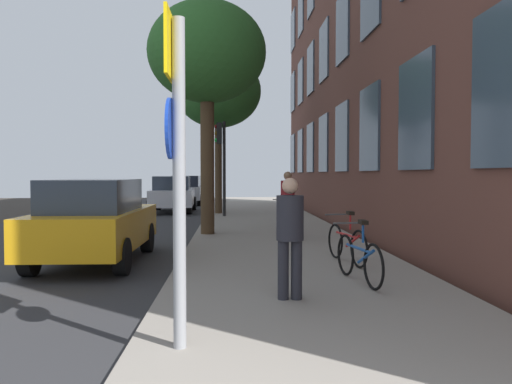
{
  "coord_description": "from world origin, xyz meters",
  "views": [
    {
      "loc": [
        -0.02,
        -1.06,
        1.74
      ],
      "look_at": [
        0.5,
        9.38,
        1.36
      ],
      "focal_mm": 35.44,
      "sensor_mm": 36.0,
      "label": 1
    }
  ],
  "objects_px": {
    "bicycle_2": "(290,224)",
    "bicycle_3": "(279,214)",
    "pedestrian_1": "(288,198)",
    "car_0": "(95,220)",
    "tree_far": "(218,92)",
    "bicycle_1": "(347,243)",
    "car_2": "(187,190)",
    "bicycle_0": "(359,258)",
    "car_1": "(173,194)",
    "traffic_light": "(221,151)",
    "sign_post": "(176,153)",
    "pedestrian_0": "(290,230)",
    "tree_near": "(207,54)"
  },
  "relations": [
    {
      "from": "bicycle_0",
      "to": "bicycle_2",
      "type": "distance_m",
      "value": 5.17
    },
    {
      "from": "pedestrian_1",
      "to": "bicycle_1",
      "type": "bearing_deg",
      "value": -82.94
    },
    {
      "from": "tree_far",
      "to": "bicycle_1",
      "type": "height_order",
      "value": "tree_far"
    },
    {
      "from": "car_1",
      "to": "bicycle_1",
      "type": "bearing_deg",
      "value": -71.21
    },
    {
      "from": "tree_near",
      "to": "car_0",
      "type": "distance_m",
      "value": 5.91
    },
    {
      "from": "bicycle_2",
      "to": "traffic_light",
      "type": "bearing_deg",
      "value": 105.13
    },
    {
      "from": "pedestrian_1",
      "to": "car_2",
      "type": "xyz_separation_m",
      "value": [
        -4.02,
        15.08,
        -0.24
      ]
    },
    {
      "from": "traffic_light",
      "to": "tree_far",
      "type": "xyz_separation_m",
      "value": [
        -0.15,
        1.43,
        2.49
      ]
    },
    {
      "from": "pedestrian_1",
      "to": "car_2",
      "type": "height_order",
      "value": "pedestrian_1"
    },
    {
      "from": "pedestrian_1",
      "to": "car_0",
      "type": "distance_m",
      "value": 5.57
    },
    {
      "from": "bicycle_1",
      "to": "bicycle_3",
      "type": "xyz_separation_m",
      "value": [
        -0.59,
        6.69,
        -0.02
      ]
    },
    {
      "from": "car_0",
      "to": "bicycle_3",
      "type": "bearing_deg",
      "value": 54.57
    },
    {
      "from": "bicycle_0",
      "to": "bicycle_1",
      "type": "bearing_deg",
      "value": 83.17
    },
    {
      "from": "car_0",
      "to": "pedestrian_0",
      "type": "bearing_deg",
      "value": -45.61
    },
    {
      "from": "bicycle_0",
      "to": "car_2",
      "type": "distance_m",
      "value": 21.72
    },
    {
      "from": "bicycle_2",
      "to": "pedestrian_1",
      "type": "relative_size",
      "value": 0.98
    },
    {
      "from": "tree_far",
      "to": "bicycle_3",
      "type": "height_order",
      "value": "tree_far"
    },
    {
      "from": "tree_far",
      "to": "car_1",
      "type": "bearing_deg",
      "value": 134.99
    },
    {
      "from": "tree_far",
      "to": "bicycle_2",
      "type": "height_order",
      "value": "tree_far"
    },
    {
      "from": "bicycle_0",
      "to": "car_1",
      "type": "relative_size",
      "value": 0.41
    },
    {
      "from": "bicycle_1",
      "to": "bicycle_2",
      "type": "relative_size",
      "value": 1.01
    },
    {
      "from": "bicycle_2",
      "to": "car_2",
      "type": "xyz_separation_m",
      "value": [
        -3.97,
        16.12,
        0.37
      ]
    },
    {
      "from": "sign_post",
      "to": "bicycle_3",
      "type": "relative_size",
      "value": 1.82
    },
    {
      "from": "bicycle_0",
      "to": "sign_post",
      "type": "bearing_deg",
      "value": -131.51
    },
    {
      "from": "car_0",
      "to": "car_2",
      "type": "distance_m",
      "value": 18.77
    },
    {
      "from": "car_2",
      "to": "pedestrian_0",
      "type": "bearing_deg",
      "value": -81.7
    },
    {
      "from": "tree_far",
      "to": "pedestrian_1",
      "type": "xyz_separation_m",
      "value": [
        2.05,
        -7.21,
        -4.01
      ]
    },
    {
      "from": "tree_near",
      "to": "bicycle_3",
      "type": "bearing_deg",
      "value": 43.72
    },
    {
      "from": "bicycle_2",
      "to": "bicycle_3",
      "type": "xyz_separation_m",
      "value": [
        0.03,
        3.16,
        -0.0
      ]
    },
    {
      "from": "bicycle_1",
      "to": "car_0",
      "type": "xyz_separation_m",
      "value": [
        -4.72,
        0.87,
        0.35
      ]
    },
    {
      "from": "traffic_light",
      "to": "bicycle_0",
      "type": "distance_m",
      "value": 12.35
    },
    {
      "from": "car_0",
      "to": "car_2",
      "type": "relative_size",
      "value": 0.94
    },
    {
      "from": "bicycle_1",
      "to": "pedestrian_0",
      "type": "distance_m",
      "value": 2.96
    },
    {
      "from": "tree_near",
      "to": "tree_far",
      "type": "bearing_deg",
      "value": 89.05
    },
    {
      "from": "tree_near",
      "to": "bicycle_3",
      "type": "distance_m",
      "value": 5.36
    },
    {
      "from": "car_0",
      "to": "car_2",
      "type": "height_order",
      "value": "same"
    },
    {
      "from": "bicycle_1",
      "to": "pedestrian_1",
      "type": "bearing_deg",
      "value": 97.06
    },
    {
      "from": "traffic_light",
      "to": "car_1",
      "type": "xyz_separation_m",
      "value": [
        -2.26,
        3.54,
        -1.75
      ]
    },
    {
      "from": "bicycle_1",
      "to": "tree_far",
      "type": "bearing_deg",
      "value": 102.51
    },
    {
      "from": "tree_far",
      "to": "bicycle_0",
      "type": "xyz_separation_m",
      "value": [
        2.42,
        -13.39,
        -4.6
      ]
    },
    {
      "from": "sign_post",
      "to": "pedestrian_1",
      "type": "xyz_separation_m",
      "value": [
        2.03,
        8.9,
        -0.85
      ]
    },
    {
      "from": "pedestrian_0",
      "to": "car_2",
      "type": "bearing_deg",
      "value": 98.3
    },
    {
      "from": "sign_post",
      "to": "car_0",
      "type": "height_order",
      "value": "sign_post"
    },
    {
      "from": "traffic_light",
      "to": "sign_post",
      "type": "bearing_deg",
      "value": -90.54
    },
    {
      "from": "tree_far",
      "to": "bicycle_1",
      "type": "relative_size",
      "value": 3.87
    },
    {
      "from": "sign_post",
      "to": "car_0",
      "type": "xyz_separation_m",
      "value": [
        -2.13,
        5.21,
        -1.09
      ]
    },
    {
      "from": "tree_near",
      "to": "car_0",
      "type": "bearing_deg",
      "value": -117.89
    },
    {
      "from": "bicycle_1",
      "to": "car_1",
      "type": "relative_size",
      "value": 0.41
    },
    {
      "from": "bicycle_2",
      "to": "car_2",
      "type": "relative_size",
      "value": 0.38
    },
    {
      "from": "traffic_light",
      "to": "car_0",
      "type": "relative_size",
      "value": 0.89
    }
  ]
}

